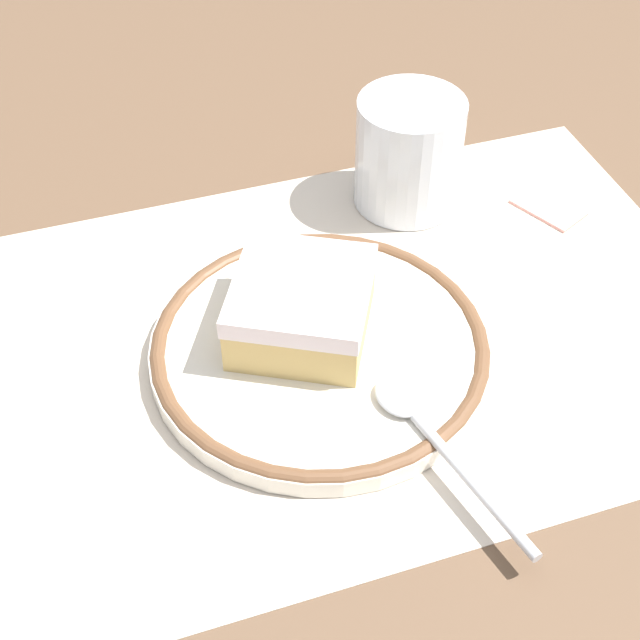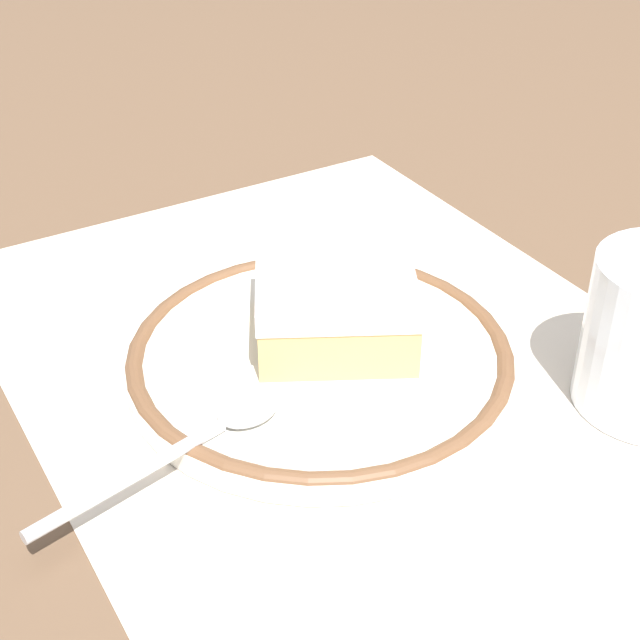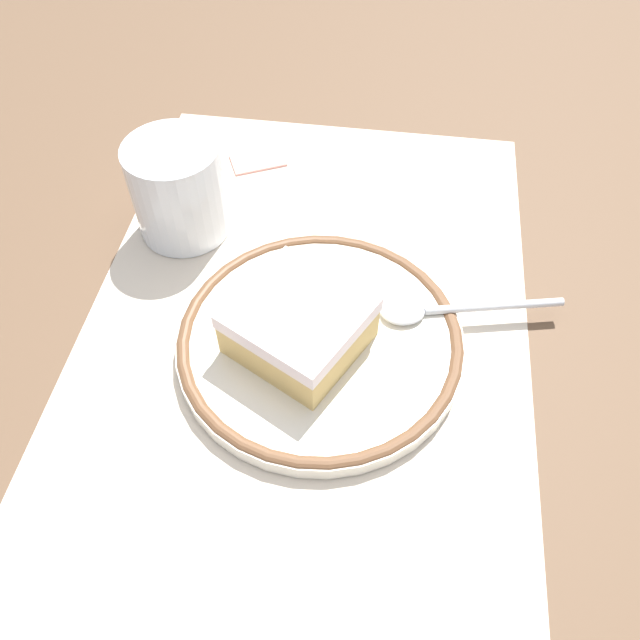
{
  "view_description": "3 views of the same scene",
  "coord_description": "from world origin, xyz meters",
  "px_view_note": "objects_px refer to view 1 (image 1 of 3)",
  "views": [
    {
      "loc": [
        0.15,
        0.39,
        0.43
      ],
      "look_at": [
        0.02,
        0.01,
        0.03
      ],
      "focal_mm": 51.98,
      "sensor_mm": 36.0,
      "label": 1
    },
    {
      "loc": [
        -0.33,
        0.23,
        0.31
      ],
      "look_at": [
        0.02,
        0.01,
        0.03
      ],
      "focal_mm": 52.89,
      "sensor_mm": 36.0,
      "label": 2
    },
    {
      "loc": [
        0.3,
        0.05,
        0.39
      ],
      "look_at": [
        0.02,
        0.01,
        0.03
      ],
      "focal_mm": 35.85,
      "sensor_mm": 36.0,
      "label": 3
    }
  ],
  "objects_px": {
    "plate": "(320,348)",
    "sugar_packet": "(549,205)",
    "spoon": "(427,429)",
    "cup": "(408,159)",
    "cake_slice": "(301,306)"
  },
  "relations": [
    {
      "from": "plate",
      "to": "sugar_packet",
      "type": "height_order",
      "value": "plate"
    },
    {
      "from": "spoon",
      "to": "cup",
      "type": "height_order",
      "value": "cup"
    },
    {
      "from": "cup",
      "to": "sugar_packet",
      "type": "height_order",
      "value": "cup"
    },
    {
      "from": "sugar_packet",
      "to": "cup",
      "type": "bearing_deg",
      "value": -24.34
    },
    {
      "from": "cake_slice",
      "to": "cup",
      "type": "xyz_separation_m",
      "value": [
        -0.12,
        -0.12,
        0.0
      ]
    },
    {
      "from": "plate",
      "to": "spoon",
      "type": "relative_size",
      "value": 1.52
    },
    {
      "from": "cake_slice",
      "to": "spoon",
      "type": "distance_m",
      "value": 0.11
    },
    {
      "from": "cake_slice",
      "to": "cup",
      "type": "relative_size",
      "value": 1.37
    },
    {
      "from": "cake_slice",
      "to": "spoon",
      "type": "relative_size",
      "value": 0.82
    },
    {
      "from": "plate",
      "to": "cup",
      "type": "height_order",
      "value": "cup"
    },
    {
      "from": "plate",
      "to": "cake_slice",
      "type": "height_order",
      "value": "cake_slice"
    },
    {
      "from": "plate",
      "to": "sugar_packet",
      "type": "xyz_separation_m",
      "value": [
        -0.21,
        -0.09,
        -0.0
      ]
    },
    {
      "from": "plate",
      "to": "cup",
      "type": "xyz_separation_m",
      "value": [
        -0.11,
        -0.13,
        0.03
      ]
    },
    {
      "from": "spoon",
      "to": "cup",
      "type": "xyz_separation_m",
      "value": [
        -0.08,
        -0.22,
        0.02
      ]
    },
    {
      "from": "plate",
      "to": "spoon",
      "type": "xyz_separation_m",
      "value": [
        -0.03,
        0.09,
        0.01
      ]
    }
  ]
}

